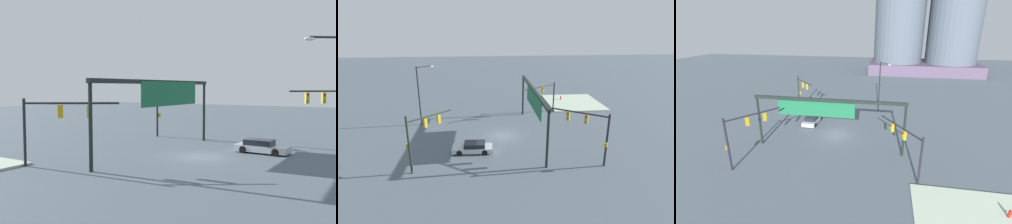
% 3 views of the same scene
% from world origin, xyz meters
% --- Properties ---
extents(ground_plane, '(173.63, 173.63, 0.00)m').
position_xyz_m(ground_plane, '(0.00, 0.00, 0.00)').
color(ground_plane, '#4C5861').
extents(traffic_signal_near_corner, '(3.97, 5.97, 5.01)m').
position_xyz_m(traffic_signal_near_corner, '(8.84, -7.57, 3.63)').
color(traffic_signal_near_corner, black).
rests_on(traffic_signal_near_corner, ground).
extents(traffic_signal_opposite_side, '(4.04, 5.21, 5.79)m').
position_xyz_m(traffic_signal_opposite_side, '(-8.03, -8.84, 4.05)').
color(traffic_signal_opposite_side, black).
rests_on(traffic_signal_opposite_side, ground).
extents(traffic_signal_cross_street, '(3.82, 4.31, 6.12)m').
position_xyz_m(traffic_signal_cross_street, '(-7.79, 8.80, 4.12)').
color(traffic_signal_cross_street, black).
rests_on(traffic_signal_cross_street, ground).
extents(overhead_sign_gantry, '(17.99, 0.43, 6.46)m').
position_xyz_m(overhead_sign_gantry, '(-0.53, -3.94, 5.28)').
color(overhead_sign_gantry, black).
rests_on(overhead_sign_gantry, ground).
extents(sedan_car_approaching, '(2.12, 4.73, 1.21)m').
position_xyz_m(sedan_car_approaching, '(-4.47, 3.77, 0.58)').
color(sedan_car_approaching, '#AEB6BA').
rests_on(sedan_car_approaching, ground).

